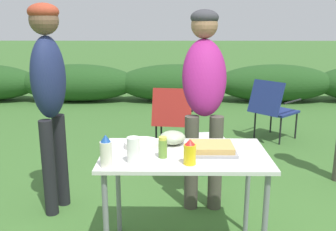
# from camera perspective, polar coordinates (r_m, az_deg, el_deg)

# --- Properties ---
(shrub_hedge) EXTENTS (14.40, 0.90, 0.75)m
(shrub_hedge) POSITION_cam_1_polar(r_m,az_deg,el_deg) (7.61, 1.24, 4.99)
(shrub_hedge) COLOR #234C1E
(shrub_hedge) RESTS_ON ground
(folding_table) EXTENTS (1.10, 0.64, 0.74)m
(folding_table) POSITION_cam_1_polar(r_m,az_deg,el_deg) (2.52, 2.50, -7.36)
(folding_table) COLOR silver
(folding_table) RESTS_ON ground
(food_tray) EXTENTS (0.33, 0.26, 0.06)m
(food_tray) POSITION_cam_1_polar(r_m,az_deg,el_deg) (2.51, 6.56, -5.00)
(food_tray) COLOR #9E9EA3
(food_tray) RESTS_ON folding_table
(plate_stack) EXTENTS (0.24, 0.24, 0.04)m
(plate_stack) POSITION_cam_1_polar(r_m,az_deg,el_deg) (2.60, -3.99, -4.39)
(plate_stack) COLOR white
(plate_stack) RESTS_ON folding_table
(mixing_bowl) EXTENTS (0.18, 0.18, 0.09)m
(mixing_bowl) POSITION_cam_1_polar(r_m,az_deg,el_deg) (2.66, 0.69, -3.39)
(mixing_bowl) COLOR #ADBC99
(mixing_bowl) RESTS_ON folding_table
(paper_cup_stack) EXTENTS (0.08, 0.08, 0.16)m
(paper_cup_stack) POSITION_cam_1_polar(r_m,az_deg,el_deg) (2.31, -5.28, -5.26)
(paper_cup_stack) COLOR white
(paper_cup_stack) RESTS_ON folding_table
(mustard_bottle) EXTENTS (0.08, 0.08, 0.16)m
(mustard_bottle) POSITION_cam_1_polar(r_m,az_deg,el_deg) (2.28, 3.34, -5.62)
(mustard_bottle) COLOR yellow
(mustard_bottle) RESTS_ON folding_table
(mayo_bottle) EXTENTS (0.07, 0.07, 0.20)m
(mayo_bottle) POSITION_cam_1_polar(r_m,az_deg,el_deg) (2.27, -9.43, -5.43)
(mayo_bottle) COLOR silver
(mayo_bottle) RESTS_ON folding_table
(relish_jar) EXTENTS (0.06, 0.06, 0.14)m
(relish_jar) POSITION_cam_1_polar(r_m,az_deg,el_deg) (2.39, -0.80, -4.88)
(relish_jar) COLOR olive
(relish_jar) RESTS_ON folding_table
(standing_person_with_beanie) EXTENTS (0.38, 0.50, 1.69)m
(standing_person_with_beanie) POSITION_cam_1_polar(r_m,az_deg,el_deg) (3.18, 5.53, 4.53)
(standing_person_with_beanie) COLOR #4C473D
(standing_person_with_beanie) RESTS_ON ground
(standing_person_in_navy_coat) EXTENTS (0.33, 0.39, 1.73)m
(standing_person_in_navy_coat) POSITION_cam_1_polar(r_m,az_deg,el_deg) (3.16, -17.70, 4.54)
(standing_person_in_navy_coat) COLOR black
(standing_person_in_navy_coat) RESTS_ON ground
(camp_chair_green_behind_table) EXTENTS (0.54, 0.64, 0.83)m
(camp_chair_green_behind_table) POSITION_cam_1_polar(r_m,az_deg,el_deg) (4.55, 0.84, -0.10)
(camp_chair_green_behind_table) COLOR maroon
(camp_chair_green_behind_table) RESTS_ON ground
(camp_chair_near_hedge) EXTENTS (0.75, 0.74, 0.83)m
(camp_chair_near_hedge) POSITION_cam_1_polar(r_m,az_deg,el_deg) (5.25, 15.61, 1.31)
(camp_chair_near_hedge) COLOR navy
(camp_chair_near_hedge) RESTS_ON ground
(cooler_box) EXTENTS (0.37, 0.51, 0.34)m
(cooler_box) POSITION_cam_1_polar(r_m,az_deg,el_deg) (4.20, 6.44, -5.68)
(cooler_box) COLOR #286B3D
(cooler_box) RESTS_ON ground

